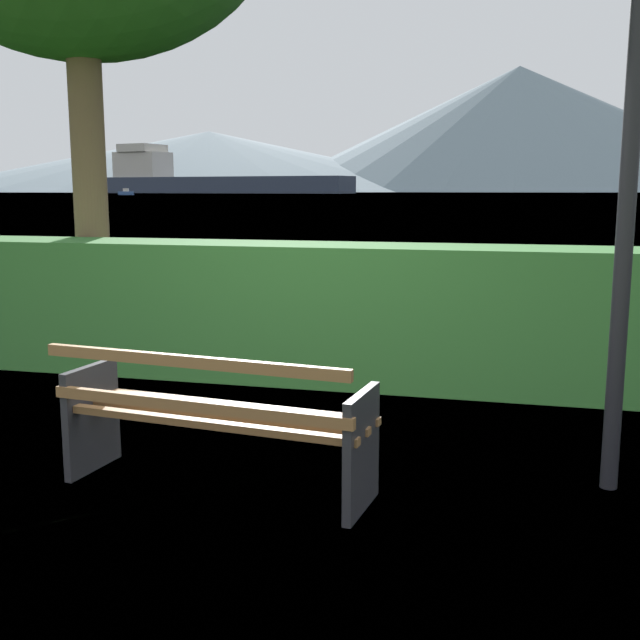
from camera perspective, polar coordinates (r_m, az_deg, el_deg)
ground_plane at (r=4.76m, az=-7.40°, el=-12.13°), size 1400.00×1400.00×0.00m
water_surface at (r=311.20m, az=14.06°, el=9.07°), size 620.00×620.00×0.00m
park_bench at (r=4.57m, az=-7.88°, el=-7.37°), size 1.92×0.78×0.87m
hedge_row at (r=7.13m, az=0.58°, el=0.55°), size 13.81×0.87×1.26m
lamp_post at (r=4.75m, az=22.36°, el=17.19°), size 0.30×0.30×3.57m
cargo_ship_large at (r=327.96m, az=-8.98°, el=10.25°), size 117.57×39.10×20.44m
fishing_boat_near at (r=235.68m, az=-14.16°, el=9.13°), size 4.54×2.24×1.93m
distant_hills at (r=576.76m, az=9.82°, el=12.77°), size 772.77×440.12×88.54m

